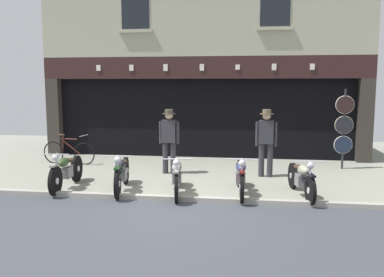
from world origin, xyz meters
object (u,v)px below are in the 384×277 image
(advert_board_near, at_px, (156,103))
(leaning_bicycle, at_px, (69,152))
(motorcycle_left, at_px, (66,170))
(motorcycle_center_left, at_px, (122,173))
(motorcycle_center_right, at_px, (241,176))
(tyre_sign_pole, at_px, (344,126))
(salesman_left, at_px, (169,138))
(motorcycle_center, at_px, (177,175))
(motorcycle_right, at_px, (301,178))
(shopkeeper_center, at_px, (266,139))

(advert_board_near, relative_size, leaning_bicycle, 0.61)
(motorcycle_left, relative_size, advert_board_near, 1.89)
(motorcycle_center_left, distance_m, motorcycle_center_right, 2.68)
(tyre_sign_pole, bearing_deg, salesman_left, -164.87)
(motorcycle_center, relative_size, leaning_bicycle, 1.15)
(motorcycle_right, bearing_deg, tyre_sign_pole, -124.60)
(motorcycle_center, height_order, salesman_left, salesman_left)
(motorcycle_center, height_order, tyre_sign_pole, tyre_sign_pole)
(salesman_left, relative_size, shopkeeper_center, 0.99)
(motorcycle_left, xyz_separation_m, motorcycle_center, (2.64, -0.13, -0.01))
(motorcycle_center, bearing_deg, motorcycle_center_left, -12.81)
(salesman_left, height_order, advert_board_near, advert_board_near)
(motorcycle_left, relative_size, tyre_sign_pole, 0.87)
(motorcycle_center, relative_size, motorcycle_center_right, 0.98)
(salesman_left, bearing_deg, motorcycle_right, 154.59)
(motorcycle_center_right, distance_m, leaning_bicycle, 6.01)
(shopkeeper_center, bearing_deg, salesman_left, 4.27)
(salesman_left, bearing_deg, motorcycle_center, 110.15)
(motorcycle_center_right, height_order, salesman_left, salesman_left)
(motorcycle_left, bearing_deg, advert_board_near, -106.80)
(motorcycle_right, relative_size, salesman_left, 1.12)
(motorcycle_left, distance_m, shopkeeper_center, 5.06)
(motorcycle_left, distance_m, motorcycle_right, 5.34)
(motorcycle_right, xyz_separation_m, advert_board_near, (-4.27, 4.61, 1.40))
(motorcycle_center_right, relative_size, motorcycle_right, 1.05)
(motorcycle_left, relative_size, shopkeeper_center, 1.12)
(motorcycle_center, height_order, motorcycle_center_right, motorcycle_center)
(tyre_sign_pole, height_order, leaning_bicycle, tyre_sign_pole)
(motorcycle_center, distance_m, salesman_left, 2.22)
(tyre_sign_pole, relative_size, leaning_bicycle, 1.32)
(motorcycle_center_left, bearing_deg, shopkeeper_center, -159.09)
(tyre_sign_pole, bearing_deg, motorcycle_center, -141.49)
(salesman_left, height_order, leaning_bicycle, salesman_left)
(motorcycle_left, height_order, salesman_left, salesman_left)
(leaning_bicycle, bearing_deg, shopkeeper_center, 87.13)
(motorcycle_center, distance_m, leaning_bicycle, 4.93)
(motorcycle_right, distance_m, advert_board_near, 6.44)
(motorcycle_right, bearing_deg, shopkeeper_center, -78.45)
(motorcycle_right, xyz_separation_m, leaning_bicycle, (-6.61, 2.83, -0.04))
(motorcycle_center_left, xyz_separation_m, tyre_sign_pole, (5.52, 3.29, 0.82))
(motorcycle_right, distance_m, tyre_sign_pole, 3.64)
(motorcycle_left, height_order, advert_board_near, advert_board_near)
(motorcycle_center_left, xyz_separation_m, advert_board_near, (-0.28, 4.70, 1.38))
(motorcycle_left, bearing_deg, motorcycle_center_right, 176.74)
(motorcycle_center_right, bearing_deg, motorcycle_right, 176.83)
(motorcycle_right, height_order, tyre_sign_pole, tyre_sign_pole)
(motorcycle_center, relative_size, advert_board_near, 1.89)
(advert_board_near, bearing_deg, shopkeeper_center, -37.50)
(motorcycle_center_left, height_order, motorcycle_center_right, motorcycle_center_left)
(motorcycle_center_right, bearing_deg, advert_board_near, -60.79)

